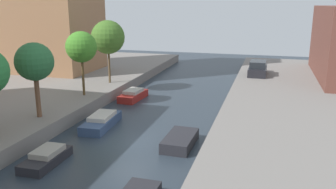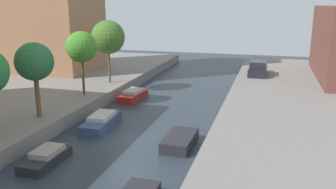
% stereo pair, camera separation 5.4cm
% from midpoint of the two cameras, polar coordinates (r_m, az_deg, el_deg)
% --- Properties ---
extents(ground_plane, '(84.00, 84.00, 0.00)m').
position_cam_midpoint_polar(ground_plane, '(22.57, -6.51, -7.71)').
color(ground_plane, '#28333D').
extents(street_tree_3, '(2.53, 2.53, 5.07)m').
position_cam_midpoint_polar(street_tree_3, '(24.85, -20.87, 4.90)').
color(street_tree_3, brown).
rests_on(street_tree_3, quay_left).
extents(street_tree_4, '(2.56, 2.56, 5.34)m').
position_cam_midpoint_polar(street_tree_4, '(29.86, -13.92, 7.46)').
color(street_tree_4, brown).
rests_on(street_tree_4, quay_left).
extents(street_tree_5, '(3.19, 3.19, 6.00)m').
position_cam_midpoint_polar(street_tree_5, '(34.25, -9.74, 9.12)').
color(street_tree_5, brown).
rests_on(street_tree_5, quay_left).
extents(parked_car, '(1.90, 4.46, 1.54)m').
position_cam_midpoint_polar(parked_car, '(39.33, 14.28, 4.05)').
color(parked_car, black).
rests_on(parked_car, quay_right).
extents(moored_boat_left_2, '(1.48, 3.27, 0.82)m').
position_cam_midpoint_polar(moored_boat_left_2, '(20.61, -19.18, -9.66)').
color(moored_boat_left_2, '#232328').
rests_on(moored_boat_left_2, ground_plane).
extents(moored_boat_left_3, '(1.87, 4.35, 0.91)m').
position_cam_midpoint_polar(moored_boat_left_3, '(25.48, -10.79, -4.30)').
color(moored_boat_left_3, '#33476B').
rests_on(moored_boat_left_3, ground_plane).
extents(moored_boat_left_4, '(1.72, 3.62, 0.93)m').
position_cam_midpoint_polar(moored_boat_left_4, '(32.19, -5.70, -0.12)').
color(moored_boat_left_4, maroon).
rests_on(moored_boat_left_4, ground_plane).
extents(moored_boat_right_2, '(1.71, 3.33, 0.68)m').
position_cam_midpoint_polar(moored_boat_right_2, '(21.82, 1.90, -7.47)').
color(moored_boat_right_2, '#232328').
rests_on(moored_boat_right_2, ground_plane).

